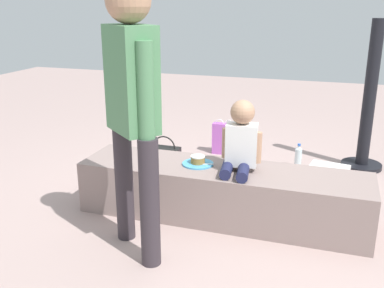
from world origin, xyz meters
TOP-DOWN VIEW (x-y plane):
  - ground_plane at (0.00, 0.00)m, footprint 12.00×12.00m
  - concrete_ledge at (0.00, 0.00)m, footprint 2.00×0.49m
  - child_seated at (0.12, -0.01)m, footprint 0.28×0.33m
  - adult_standing at (-0.38, -0.59)m, footprint 0.39×0.36m
  - cake_plate at (-0.18, 0.01)m, footprint 0.22×0.22m
  - gift_bag at (-0.33, 1.34)m, footprint 0.22×0.09m
  - railing_post at (0.97, 1.36)m, footprint 0.36×0.36m
  - water_bottle_near_gift at (0.42, 1.19)m, footprint 0.06×0.06m
  - party_cup_red at (-0.38, 0.44)m, footprint 0.09×0.09m
  - cake_box_white at (0.69, 0.87)m, footprint 0.37×0.37m
  - handbag_black_leather at (-0.73, 0.74)m, footprint 0.28×0.12m

SIDE VIEW (x-z plane):
  - ground_plane at x=0.00m, z-range 0.00..0.00m
  - party_cup_red at x=-0.38m, z-range 0.00..0.11m
  - cake_box_white at x=0.69m, z-range 0.00..0.13m
  - water_bottle_near_gift at x=0.42m, z-range -0.01..0.21m
  - handbag_black_leather at x=-0.73m, z-range -0.05..0.27m
  - gift_bag at x=-0.33m, z-range -0.02..0.34m
  - concrete_ledge at x=0.00m, z-range 0.00..0.37m
  - cake_plate at x=-0.18m, z-range 0.36..0.42m
  - railing_post at x=0.97m, z-range -0.15..1.18m
  - child_seated at x=0.12m, z-range 0.34..0.82m
  - adult_standing at x=-0.38m, z-range 0.16..1.75m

